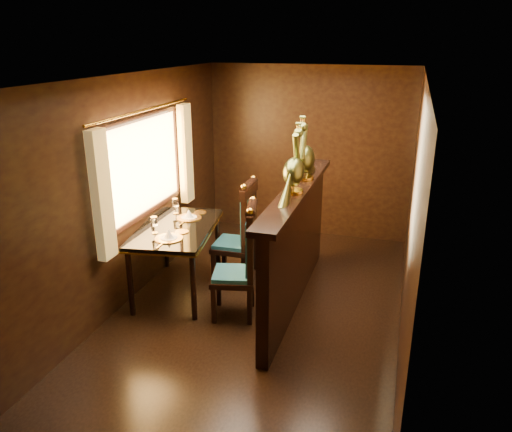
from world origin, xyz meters
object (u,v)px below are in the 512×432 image
object	(u,v)px
dining_table	(176,233)
chair_right	(243,229)
chair_left	(244,258)
peacock_right	(305,147)
peacock_left	(294,160)

from	to	relation	value
dining_table	chair_right	xyz separation A→B (m)	(0.66, 0.46, -0.05)
chair_left	chair_right	distance (m)	0.80
chair_left	peacock_right	size ratio (longest dim) A/B	1.77
chair_left	chair_right	bearing A→B (deg)	96.75
chair_left	peacock_left	xyz separation A→B (m)	(0.45, 0.23, 1.03)
chair_left	chair_right	size ratio (longest dim) A/B	0.99
dining_table	peacock_left	distance (m)	1.69
peacock_left	peacock_right	bearing A→B (deg)	90.00
peacock_left	peacock_right	distance (m)	0.54
dining_table	chair_left	world-z (taller)	chair_left
chair_right	peacock_right	world-z (taller)	peacock_right
dining_table	peacock_right	xyz separation A→B (m)	(1.38, 0.47, 0.99)
dining_table	chair_left	size ratio (longest dim) A/B	1.15
dining_table	chair_left	bearing A→B (deg)	-27.35
peacock_left	peacock_right	world-z (taller)	peacock_right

